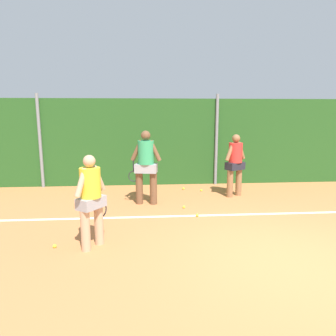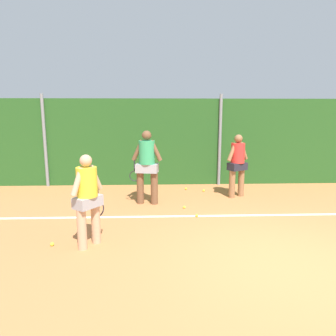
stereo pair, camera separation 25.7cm
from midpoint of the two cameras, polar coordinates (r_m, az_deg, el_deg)
name	(u,v)px [view 2 (the right image)]	position (r m, az deg, el deg)	size (l,w,h in m)	color
ground_plane	(255,226)	(6.76, 17.25, -10.51)	(30.10, 30.10, 0.00)	#C67542
hedge_fence_backdrop	(219,142)	(10.22, 10.29, 4.85)	(19.56, 0.25, 2.82)	#23511E
fence_post_left	(45,141)	(10.39, -21.61, 4.79)	(0.10, 0.10, 2.96)	gray
fence_post_center	(220,140)	(10.05, 10.51, 5.17)	(0.10, 0.10, 2.96)	gray
court_baseline_paint	(246,215)	(7.38, 15.46, -8.62)	(14.30, 0.10, 0.01)	white
player_foreground_near	(88,196)	(5.44, -13.64, -5.15)	(0.51, 0.68, 1.66)	tan
player_midcourt	(147,163)	(7.79, -3.08, 0.88)	(0.87, 0.43, 1.92)	brown
player_backcourt_far	(237,162)	(8.70, 13.83, 1.06)	(0.67, 0.52, 1.77)	#8C603D
tennis_ball_0	(186,189)	(9.45, 4.20, -3.92)	(0.07, 0.07, 0.07)	#CCDB33
tennis_ball_1	(197,216)	(7.05, 6.52, -8.94)	(0.07, 0.07, 0.07)	#CCDB33
tennis_ball_2	(204,190)	(9.28, 7.56, -4.24)	(0.07, 0.07, 0.07)	#CCDB33
tennis_ball_4	(184,207)	(7.63, 4.08, -7.40)	(0.07, 0.07, 0.07)	#CCDB33
tennis_ball_5	(52,244)	(5.91, -19.88, -13.41)	(0.07, 0.07, 0.07)	#CCDB33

